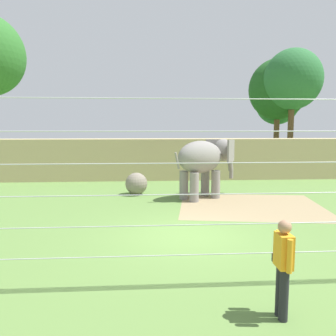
{
  "coord_description": "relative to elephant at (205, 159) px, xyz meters",
  "views": [
    {
      "loc": [
        -1.28,
        -9.48,
        3.13
      ],
      "look_at": [
        -0.3,
        5.15,
        1.4
      ],
      "focal_mm": 35.68,
      "sensor_mm": 36.0,
      "label": 1
    }
  ],
  "objects": [
    {
      "name": "embankment_wall",
      "position": [
        -1.37,
        5.95,
        -0.5
      ],
      "size": [
        36.0,
        1.8,
        2.51
      ],
      "primitive_type": "cube",
      "color": "tan",
      "rests_on": "ground"
    },
    {
      "name": "dirt_patch",
      "position": [
        1.62,
        -1.73,
        -1.75
      ],
      "size": [
        6.34,
        5.6,
        0.01
      ],
      "primitive_type": "cube",
      "rotation": [
        0.0,
        0.0,
        -0.15
      ],
      "color": "#937F5B",
      "rests_on": "ground"
    },
    {
      "name": "cable_fence",
      "position": [
        -1.37,
        -8.59,
        0.17
      ],
      "size": [
        12.19,
        0.27,
        3.84
      ],
      "color": "brown",
      "rests_on": "ground"
    },
    {
      "name": "enrichment_ball",
      "position": [
        -3.11,
        0.96,
        -1.23
      ],
      "size": [
        1.05,
        1.05,
        1.05
      ],
      "primitive_type": "sphere",
      "color": "gray",
      "rests_on": "ground"
    },
    {
      "name": "ground_plane",
      "position": [
        -1.37,
        -5.32,
        -1.76
      ],
      "size": [
        120.0,
        120.0,
        0.0
      ],
      "primitive_type": "plane",
      "color": "#5B7F3D"
    },
    {
      "name": "tree_right_of_centre",
      "position": [
        8.57,
        13.33,
        3.59
      ],
      "size": [
        3.65,
        3.65,
        7.32
      ],
      "color": "brown",
      "rests_on": "ground"
    },
    {
      "name": "zookeeper",
      "position": [
        -0.42,
        -9.71,
        -0.83
      ],
      "size": [
        0.23,
        0.58,
        1.67
      ],
      "color": "#232328",
      "rests_on": "ground"
    },
    {
      "name": "tree_far_left",
      "position": [
        8.01,
        11.9,
        4.5
      ],
      "size": [
        4.64,
        4.64,
        8.72
      ],
      "color": "brown",
      "rests_on": "ground"
    },
    {
      "name": "tree_left_of_centre",
      "position": [
        8.42,
        10.16,
        5.01
      ],
      "size": [
        4.32,
        4.32,
        9.08
      ],
      "color": "brown",
      "rests_on": "ground"
    },
    {
      "name": "elephant",
      "position": [
        0.0,
        0.0,
        0.0
      ],
      "size": [
        3.21,
        2.64,
        2.65
      ],
      "color": "gray",
      "rests_on": "ground"
    }
  ]
}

